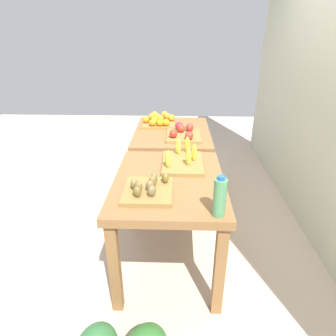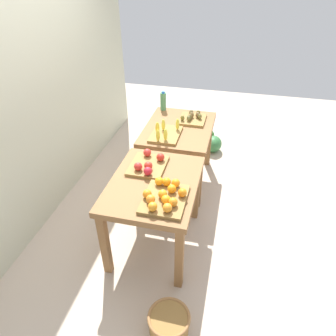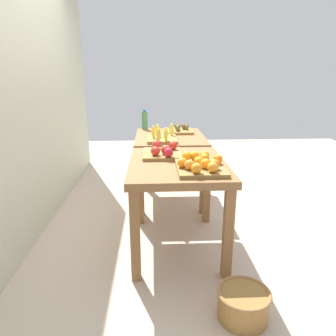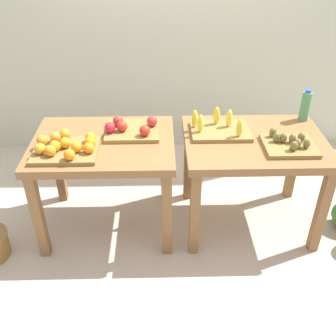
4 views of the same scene
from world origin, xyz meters
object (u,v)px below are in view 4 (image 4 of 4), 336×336
Objects in this scene: display_table_right at (254,153)px; apple_bin at (131,129)px; banana_crate at (219,128)px; display_table_left at (104,154)px; kiwi_bin at (290,144)px; water_bottle at (305,106)px; orange_bin at (66,147)px.

apple_bin is at bearing 172.90° from display_table_right.
display_table_left is at bearing -173.26° from banana_crate.
kiwi_bin is (1.13, -0.25, -0.01)m from apple_bin.
apple_bin is 0.66m from banana_crate.
water_bottle is at bearing 61.67° from kiwi_bin.
water_bottle reaches higher than display_table_left.
display_table_right is 0.94m from apple_bin.
apple_bin is 1.63× the size of water_bottle.
display_table_right is 2.33× the size of banana_crate.
banana_crate is at bearing 6.74° from display_table_left.
kiwi_bin is at bearing -26.64° from banana_crate.
orange_bin is 0.99× the size of banana_crate.
water_bottle reaches higher than orange_bin.
apple_bin is at bearing 167.68° from kiwi_bin.
apple_bin is 1.38m from water_bottle.
orange_bin is 0.51m from apple_bin.
display_table_right is 0.59m from water_bottle.
banana_crate reaches higher than display_table_right.
apple_bin is at bearing 32.03° from orange_bin.
orange_bin is at bearing -173.32° from display_table_right.
orange_bin reaches higher than display_table_right.
display_table_left is at bearing 34.48° from orange_bin.
orange_bin is 1.22× the size of kiwi_bin.
display_table_right is 4.08× the size of water_bottle.
kiwi_bin is at bearing -32.16° from display_table_right.
display_table_left is 4.08× the size of water_bottle.
display_table_left is at bearing -169.05° from water_bottle.
display_table_left is at bearing 180.00° from display_table_right.
kiwi_bin is (0.21, -0.13, 0.15)m from display_table_right.
apple_bin reaches higher than display_table_left.
banana_crate is at bearing 153.36° from kiwi_bin.
display_table_left is 2.89× the size of kiwi_bin.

